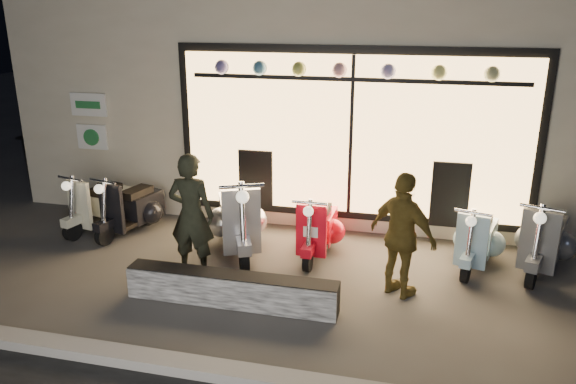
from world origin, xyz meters
name	(u,v)px	position (x,y,z in m)	size (l,w,h in m)	color
ground	(266,282)	(0.00, 0.00, 0.00)	(40.00, 40.00, 0.00)	#383533
kerb	(210,370)	(0.00, -2.00, 0.06)	(40.00, 0.25, 0.12)	slate
shop_building	(333,75)	(0.00, 4.98, 2.10)	(10.20, 6.23, 4.20)	beige
graffiti_barrier	(232,289)	(-0.24, -0.65, 0.20)	(2.57, 0.28, 0.40)	black
scooter_silver	(238,218)	(-0.70, 0.97, 0.47)	(0.95, 1.60, 1.16)	black
scooter_red	(319,227)	(0.48, 1.11, 0.37)	(0.43, 1.30, 0.93)	black
scooter_black	(136,207)	(-2.50, 1.25, 0.38)	(0.64, 1.35, 0.96)	black
scooter_cream	(105,204)	(-3.07, 1.28, 0.38)	(0.64, 1.33, 0.95)	black
scooter_blue	(478,238)	(2.69, 1.25, 0.37)	(0.63, 1.29, 0.92)	black
scooter_grey	(544,238)	(3.55, 1.34, 0.41)	(0.77, 1.44, 1.03)	black
man	(191,215)	(-1.00, 0.02, 0.83)	(0.61, 0.40, 1.66)	black
woman	(403,236)	(1.70, 0.07, 0.79)	(0.92, 0.38, 1.57)	brown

